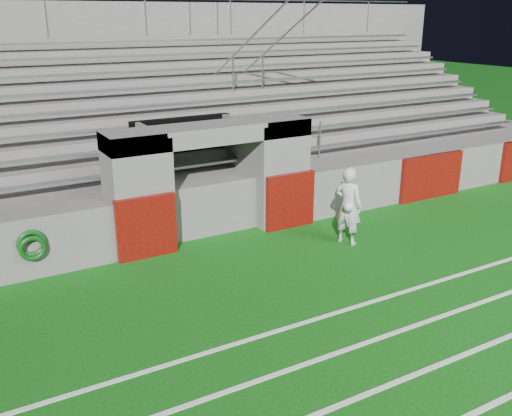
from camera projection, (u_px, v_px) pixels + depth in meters
ground at (295, 292)px, 10.61m from camera, size 90.00×90.00×0.00m
stadium_structure at (145, 138)px, 16.68m from camera, size 26.00×8.48×5.42m
goalkeeper_with_ball at (348, 206)px, 12.64m from camera, size 0.68×0.81×1.77m
hose_coil at (32, 246)px, 10.86m from camera, size 0.56×0.15×0.62m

